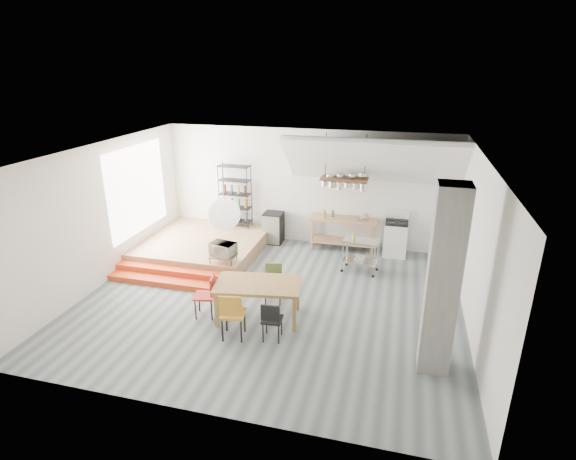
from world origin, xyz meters
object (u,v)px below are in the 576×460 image
(mini_fridge, at_px, (273,228))
(stove, at_px, (395,238))
(rolling_cart, at_px, (360,251))
(dining_table, at_px, (258,287))

(mini_fridge, bearing_deg, stove, -0.74)
(mini_fridge, bearing_deg, rolling_cart, -26.92)
(stove, height_order, rolling_cart, stove)
(stove, distance_m, dining_table, 4.69)
(dining_table, xyz_separation_m, rolling_cart, (1.73, 2.68, -0.17))
(dining_table, distance_m, mini_fridge, 4.10)
(stove, bearing_deg, rolling_cart, -121.93)
(rolling_cart, height_order, mini_fridge, mini_fridge)
(rolling_cart, bearing_deg, mini_fridge, 161.60)
(rolling_cart, bearing_deg, dining_table, -114.28)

